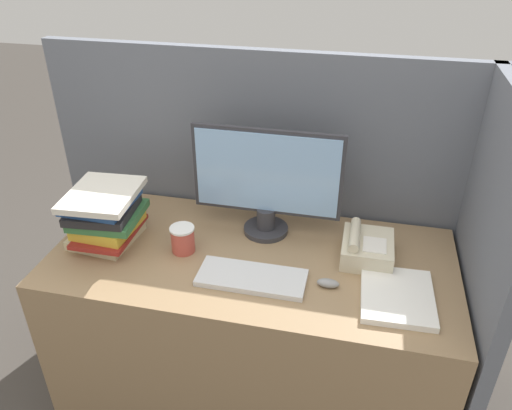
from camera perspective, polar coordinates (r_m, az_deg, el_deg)
The scene contains 10 objects.
cubicle_panel_rear at distance 2.15m, azimuth 1.80°, elevation -1.25°, with size 1.85×0.04×1.41m.
cubicle_panel_right at distance 1.89m, azimuth 23.25°, elevation -9.36°, with size 0.04×0.74×1.41m.
desk at distance 2.06m, azimuth -0.46°, elevation -14.40°, with size 1.45×0.68×0.76m.
monitor at distance 1.84m, azimuth 1.22°, elevation 2.55°, with size 0.56×0.17×0.42m.
keyboard at distance 1.70m, azimuth -0.49°, elevation -8.31°, with size 0.37×0.15×0.02m.
mouse at distance 1.69m, azimuth 8.24°, elevation -8.83°, with size 0.07×0.04×0.03m.
coffee_cup at distance 1.83m, azimuth -8.37°, elevation -3.88°, with size 0.09×0.09×0.10m.
book_stack at distance 1.91m, azimuth -16.87°, elevation -1.08°, with size 0.27×0.29×0.22m.
desk_telephone at distance 1.82m, azimuth 12.49°, elevation -4.82°, with size 0.18×0.21×0.11m.
paper_pile at distance 1.69m, azimuth 15.83°, elevation -9.98°, with size 0.24×0.28×0.02m.
Camera 1 is at (0.34, -1.07, 1.85)m, focal length 35.00 mm.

